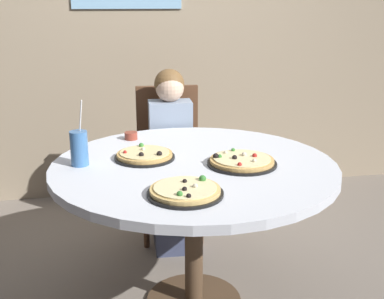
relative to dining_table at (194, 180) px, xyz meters
The scene contains 9 objects.
wall_with_window 1.81m from the dining_table, 90.03° to the left, with size 5.20×0.14×2.90m.
dining_table is the anchor object (origin of this frame).
chair_wooden 0.89m from the dining_table, 89.73° to the left, with size 0.42×0.42×0.95m.
diner_child 0.72m from the dining_table, 90.28° to the left, with size 0.27×0.42×1.08m.
pizza_veggie 0.26m from the dining_table, 153.93° to the left, with size 0.29×0.29×0.05m.
pizza_cheese 0.24m from the dining_table, 17.47° to the right, with size 0.32×0.32×0.05m.
pizza_pepperoni 0.41m from the dining_table, 105.81° to the right, with size 0.30×0.30×0.05m.
soda_cup 0.55m from the dining_table, behind, with size 0.08×0.08×0.31m.
sauce_bowl 0.54m from the dining_table, 119.57° to the left, with size 0.07×0.07×0.04m, color brown.
Camera 1 is at (-0.41, -2.11, 1.47)m, focal length 45.55 mm.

